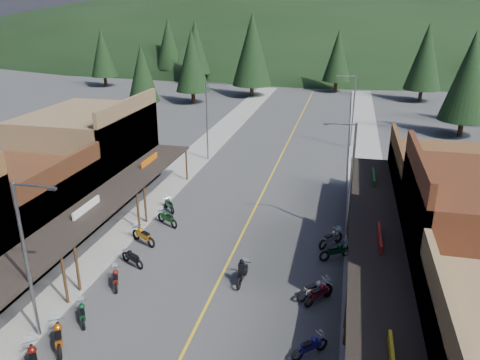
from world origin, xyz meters
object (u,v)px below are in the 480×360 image
Objects in this scene: bike_west_7 at (116,278)px; bike_east_6 at (310,346)px; pine_4 at (426,57)px; pine_11 at (469,76)px; bike_west_10 at (167,217)px; rider_on_bike at (242,272)px; pine_8 at (142,73)px; shop_west_2 at (17,211)px; bike_west_8 at (132,257)px; pedestrian_east_b at (354,199)px; pine_2 at (252,49)px; bike_west_4 at (33,358)px; streetlight_0 at (28,256)px; streetlight_2 at (350,176)px; bike_east_9 at (336,250)px; pine_3 at (338,56)px; pine_0 at (103,52)px; bike_west_5 at (58,336)px; shop_east_3 at (446,193)px; pine_10 at (192,61)px; shop_west_3 at (92,153)px; streetlight_3 at (352,108)px; bike_east_7 at (319,292)px; streetlight_1 at (208,118)px; pine_7 at (169,44)px; bike_west_11 at (169,204)px; bike_east_8 at (315,289)px; bike_east_10 at (331,237)px.

bike_east_6 is (11.20, -3.17, 0.01)m from bike_west_7.
pine_11 is at bearing -84.81° from pine_4.
bike_west_10 is 0.99× the size of rider_on_bike.
shop_west_2 is at bearing -77.85° from pine_8.
bike_west_8 is at bearing 64.62° from bike_west_7.
pine_4 is 7.26× the size of pedestrian_east_b.
pine_2 is 66.53m from bike_west_4.
streetlight_0 is 13.31m from bike_east_6.
bike_west_8 is at bearing -151.30° from streetlight_2.
streetlight_0 is 64.17m from pine_2.
pine_4 is at bearing 136.35° from bike_east_9.
pine_3 reaches higher than pine_8.
bike_west_5 is at bearing -63.40° from pine_0.
pedestrian_east_b is (-6.23, 1.13, -1.52)m from shop_east_3.
pine_10 reaches higher than bike_west_7.
pine_0 is at bearing 117.34° from shop_west_3.
streetlight_3 is 3.79× the size of bike_east_7.
shop_west_3 is at bearing -172.77° from bike_east_6.
pine_4 is at bearing 61.42° from shop_west_2.
bike_east_7 reaches higher than bike_west_8.
pine_8 is at bearing 105.97° from shop_west_3.
streetlight_1 is at bearing -103.98° from pine_3.
rider_on_bike is (6.88, 2.01, 0.09)m from bike_west_7.
bike_west_8 is (-25.61, -36.88, -6.62)m from pine_11.
rider_on_bike is (6.97, -0.30, 0.08)m from bike_west_8.
rider_on_bike reaches higher than bike_west_10.
pine_0 reaches higher than bike_west_5.
bike_east_7 is at bearing -124.97° from shop_east_3.
pine_7 reaches higher than shop_west_3.
pine_11 is 5.82× the size of bike_west_10.
bike_west_8 reaches higher than bike_west_7.
shop_west_3 is 5.50× the size of bike_west_8.
bike_west_11 is (-0.45, 17.26, -0.10)m from bike_west_4.
bike_east_8 reaches higher than bike_west_10.
streetlight_3 reaches higher than bike_west_8.
shop_west_2 is at bearing -105.43° from pine_3.
pine_3 is 0.88× the size of pine_4.
bike_east_8 is at bearing -64.73° from pine_10.
shop_east_3 is 5.62× the size of bike_west_7.
bike_east_9 reaches higher than bike_east_6.
streetlight_0 is at bearing -121.49° from pine_11.
shop_west_3 is 4.98× the size of bike_east_10.
bike_east_10 is (0.41, 10.73, 0.06)m from bike_east_6.
pine_2 reaches higher than bike_west_10.
pine_7 is 79.64m from bike_east_10.
pine_11 is (2.00, -22.00, -0.05)m from pine_4.
shop_west_2 is 23.87m from pedestrian_east_b.
bike_west_4 is 14.87m from bike_west_10.
bike_east_9 is at bearing 8.38° from shop_west_2.
pine_4 is (11.05, 52.00, 2.78)m from streetlight_2.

